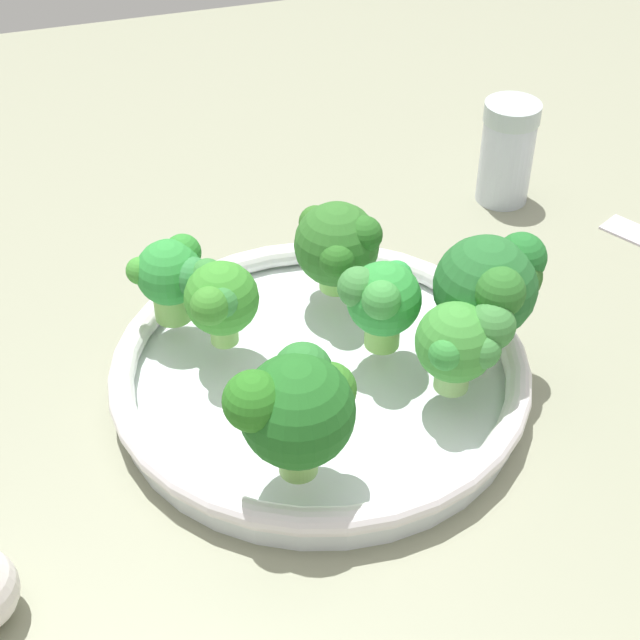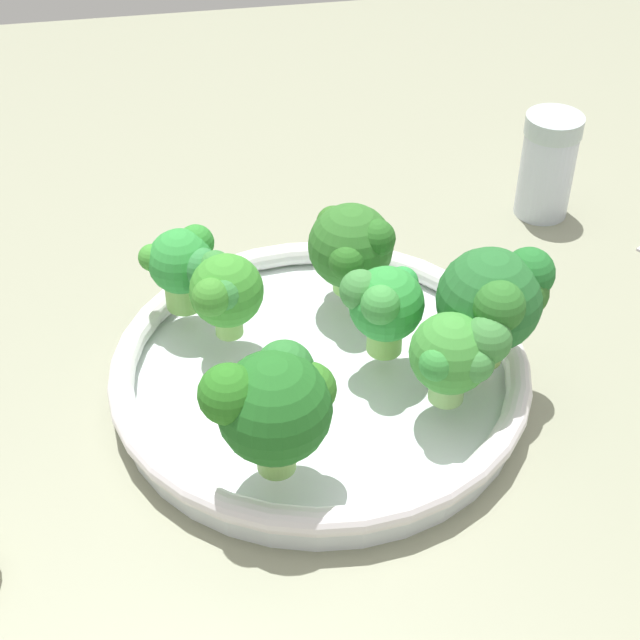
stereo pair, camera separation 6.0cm
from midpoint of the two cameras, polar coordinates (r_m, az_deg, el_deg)
name	(u,v)px [view 2 (the right image)]	position (r cm, az deg, el deg)	size (l,w,h in cm)	color
ground_plane	(351,377)	(66.61, 4.43, -3.52)	(130.00, 130.00, 2.50)	gray
bowl	(320,373)	(62.63, 2.73, -3.30)	(27.13, 27.13, 3.03)	white
broccoli_floret_0	(384,303)	(60.07, 6.66, 0.86)	(5.04, 5.04, 6.11)	#7EBB52
broccoli_floret_1	(352,246)	(65.16, 4.53, 4.27)	(7.01, 5.83, 6.50)	#8ED061
broccoli_floret_2	(224,292)	(61.01, -2.90, 1.58)	(5.46, 4.79, 5.88)	#87C35C
broccoli_floret_3	(184,263)	(63.81, -5.41, 3.26)	(4.77, 5.31, 5.85)	#7DBB57
broccoli_floret_4	(274,403)	(51.55, 0.55, -5.07)	(6.48, 7.56, 7.83)	#8BC360
broccoli_floret_5	(456,354)	(57.23, 11.05, -2.13)	(5.01, 5.86, 6.20)	#8DC16B
broccoli_floret_6	(496,299)	(59.91, 13.21, 1.09)	(7.15, 7.40, 7.96)	#93C359
pepper_shaker	(548,165)	(81.31, 15.39, 8.75)	(4.59, 4.59, 8.80)	silver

